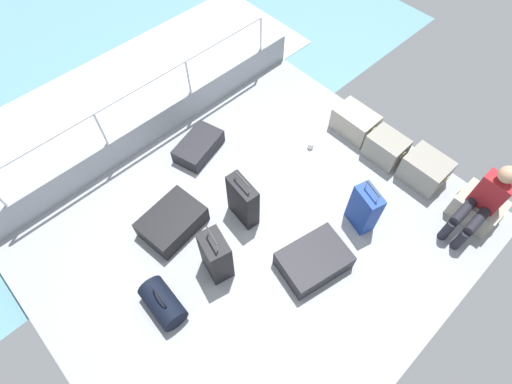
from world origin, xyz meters
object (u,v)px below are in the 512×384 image
Objects in this scene: suitcase_4 at (243,201)px; paper_cup at (311,145)px; duffel_bag at (163,303)px; cargo_crate_1 at (386,148)px; cargo_crate_3 at (477,208)px; cargo_crate_2 at (425,170)px; suitcase_3 at (199,146)px; suitcase_2 at (364,209)px; cargo_crate_0 at (355,122)px; suitcase_1 at (216,256)px; suitcase_5 at (314,260)px; suitcase_0 at (172,222)px; passenger_seated at (484,201)px.

paper_cup is (-0.17, 1.46, -0.30)m from suitcase_4.
cargo_crate_1 is at bearing 84.04° from duffel_bag.
cargo_crate_3 is at bearing 2.78° from cargo_crate_1.
cargo_crate_2 is 3.73m from duffel_bag.
suitcase_4 is at bearing -11.42° from suitcase_3.
cargo_crate_3 is 0.75× the size of suitcase_2.
cargo_crate_0 is 1.15× the size of duffel_bag.
suitcase_2 is at bearing -19.82° from paper_cup.
cargo_crate_0 is at bearing 179.71° from cargo_crate_2.
cargo_crate_1 is 2.81m from suitcase_1.
suitcase_5 is (0.43, -1.94, -0.06)m from cargo_crate_1.
cargo_crate_2 is 2.48m from suitcase_4.
suitcase_1 is 1.09× the size of suitcase_3.
cargo_crate_1 is at bearing 83.45° from suitcase_1.
suitcase_0 is 8.21× the size of paper_cup.
suitcase_1 is (0.29, -2.87, 0.17)m from cargo_crate_0.
suitcase_1 reaches higher than cargo_crate_3.
cargo_crate_3 is (1.37, 0.07, -0.02)m from cargo_crate_1.
suitcase_0 is 0.84m from suitcase_1.
suitcase_2 reaches higher than duffel_bag.
suitcase_2 is at bearing -134.25° from passenger_seated.
suitcase_0 is at bearing -149.92° from suitcase_5.
suitcase_2 is at bearing -68.00° from cargo_crate_1.
suitcase_1 is 1.04× the size of suitcase_4.
suitcase_4 is at bearing -119.86° from cargo_crate_2.
cargo_crate_1 is 0.65× the size of suitcase_0.
suitcase_1 is at bearing 3.78° from suitcase_0.
passenger_seated is 1.33× the size of suitcase_3.
suitcase_5 is at bearing -2.66° from suitcase_3.
cargo_crate_2 is 1.16m from suitcase_2.
cargo_crate_1 reaches higher than cargo_crate_0.
suitcase_3 is at bearing -123.26° from cargo_crate_0.
cargo_crate_1 reaches higher than suitcase_5.
passenger_seated is 1.36m from suitcase_2.
cargo_crate_0 is 1.09× the size of cargo_crate_2.
passenger_seated is 2.10m from suitcase_5.
cargo_crate_3 is at bearing 59.35° from suitcase_1.
duffel_bag is (0.76, -0.69, 0.02)m from suitcase_0.
cargo_crate_3 is 1.04× the size of duffel_bag.
passenger_seated is at bearing 62.72° from suitcase_5.
passenger_seated is 3.17m from suitcase_1.
suitcase_4 reaches higher than cargo_crate_1.
cargo_crate_0 is at bearing 93.74° from duffel_bag.
suitcase_4 is 1.11m from suitcase_5.
suitcase_2 is 0.93× the size of suitcase_4.
suitcase_1 is at bearing -84.31° from cargo_crate_0.
cargo_crate_0 is 1.98m from cargo_crate_3.
paper_cup is (-1.25, 0.45, -0.28)m from suitcase_2.
cargo_crate_2 is 0.78m from cargo_crate_3.
paper_cup is (-2.18, -0.69, -0.13)m from cargo_crate_3.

